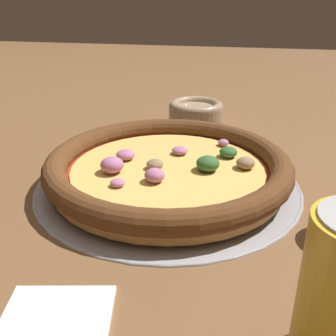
{
  "coord_description": "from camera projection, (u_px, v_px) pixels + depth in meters",
  "views": [
    {
      "loc": [
        -0.48,
        -0.1,
        0.25
      ],
      "look_at": [
        0.0,
        0.0,
        0.03
      ],
      "focal_mm": 42.0,
      "sensor_mm": 36.0,
      "label": 1
    }
  ],
  "objects": [
    {
      "name": "bowl_near",
      "position": [
        195.0,
        112.0,
        0.79
      ],
      "size": [
        0.11,
        0.11,
        0.05
      ],
      "color": "#9E8466",
      "rests_on": "ground_plane"
    },
    {
      "name": "pizza",
      "position": [
        168.0,
        167.0,
        0.54
      ],
      "size": [
        0.34,
        0.34,
        0.04
      ],
      "color": "tan",
      "rests_on": "pizza_tray"
    },
    {
      "name": "pizza_tray",
      "position": [
        168.0,
        182.0,
        0.55
      ],
      "size": [
        0.37,
        0.37,
        0.01
      ],
      "color": "#9E9EA3",
      "rests_on": "ground_plane"
    },
    {
      "name": "ground_plane",
      "position": [
        168.0,
        184.0,
        0.55
      ],
      "size": [
        3.0,
        3.0,
        0.0
      ],
      "primitive_type": "plane",
      "color": "brown"
    }
  ]
}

